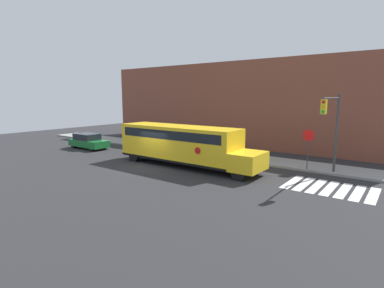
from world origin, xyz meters
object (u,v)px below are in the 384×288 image
school_bus (182,143)px  stop_sign (308,143)px  parked_car (88,141)px  traffic_light (333,122)px

school_bus → stop_sign: size_ratio=3.96×
parked_car → stop_sign: 20.36m
school_bus → traffic_light: 10.11m
school_bus → parked_car: size_ratio=2.63×
school_bus → traffic_light: size_ratio=2.18×
stop_sign → traffic_light: bearing=-33.4°
stop_sign → school_bus: bearing=-154.0°
stop_sign → traffic_light: traffic_light is taller
parked_car → stop_sign: (20.02, 3.51, 1.22)m
school_bus → parked_car: bearing=178.4°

